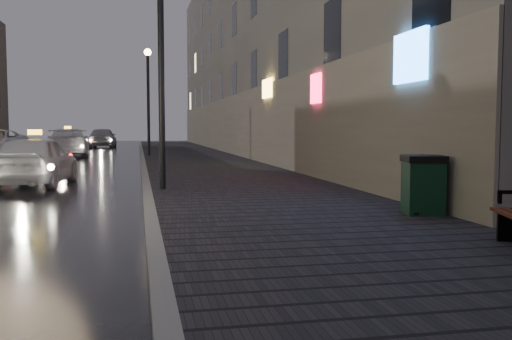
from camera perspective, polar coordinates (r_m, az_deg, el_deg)
The scene contains 10 objects.
ground at distance 7.29m, azimuth -22.06°, elevation -8.24°, with size 120.00×120.00×0.00m, color black.
sidewalk at distance 28.16m, azimuth -6.43°, elevation 1.28°, with size 4.60×58.00×0.15m, color black.
curb at distance 28.04m, azimuth -11.32°, elevation 1.21°, with size 0.20×58.00×0.15m, color slate.
building_near at distance 32.90m, azimuth -1.48°, elevation 12.96°, with size 1.80×50.00×13.00m, color #605B54.
lamp_near at distance 13.16m, azimuth -9.49°, elevation 12.73°, with size 0.36×0.36×5.28m.
lamp_far at distance 29.07m, azimuth -10.74°, elevation 8.05°, with size 0.36×0.36×5.28m.
trash_bin at distance 9.55m, azimuth 16.36°, elevation -1.38°, with size 0.73×0.73×0.94m.
taxi_near at distance 16.14m, azimuth -21.17°, elevation 0.91°, with size 1.59×3.95×1.35m, color silver.
taxi_mid at distance 31.76m, azimuth -18.28°, elevation 2.62°, with size 2.06×5.06×1.47m, color white.
car_far at distance 44.75m, azimuth -15.08°, elevation 3.15°, with size 1.81×4.50×1.53m, color #A8A7AF.
Camera 1 is at (1.32, -7.00, 1.54)m, focal length 40.00 mm.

